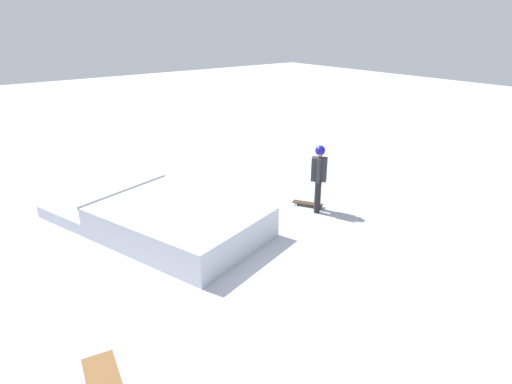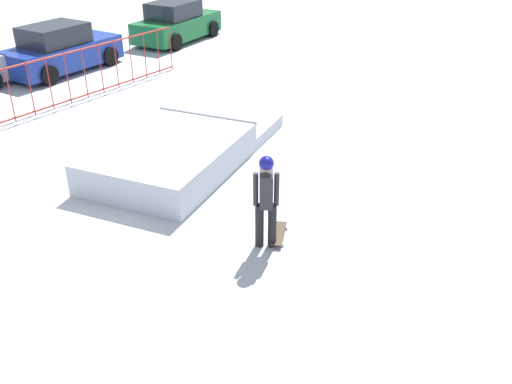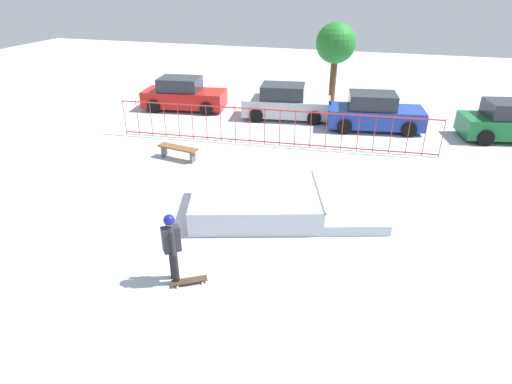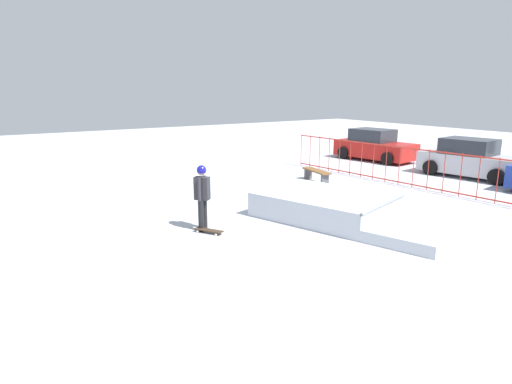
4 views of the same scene
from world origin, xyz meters
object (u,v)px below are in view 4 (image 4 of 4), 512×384
(skate_ramp, at_px, (339,210))
(skater, at_px, (202,193))
(park_bench, at_px, (316,173))
(parked_car_silver, at_px, (471,160))
(skateboard, at_px, (209,230))
(parked_car_red, at_px, (374,146))

(skate_ramp, relative_size, skater, 3.43)
(park_bench, bearing_deg, parked_car_silver, 65.59)
(park_bench, bearing_deg, skateboard, -62.89)
(parked_car_silver, bearing_deg, park_bench, -121.72)
(skate_ramp, xyz_separation_m, parked_car_red, (-6.92, 9.08, 0.41))
(skate_ramp, height_order, skater, skater)
(parked_car_red, bearing_deg, parked_car_silver, -7.13)
(parked_car_red, bearing_deg, skater, -73.04)
(park_bench, relative_size, parked_car_red, 0.39)
(park_bench, bearing_deg, skater, -65.34)
(skater, distance_m, parked_car_silver, 12.63)
(parked_car_red, bearing_deg, skate_ramp, -59.41)
(skater, distance_m, park_bench, 7.22)
(skate_ramp, height_order, skateboard, skate_ramp)
(skateboard, xyz_separation_m, parked_car_silver, (-0.59, 12.64, 0.65))
(park_bench, xyz_separation_m, parked_car_silver, (2.77, 6.09, 0.37))
(park_bench, bearing_deg, parked_car_red, 112.62)
(skateboard, bearing_deg, skate_ramp, 44.26)
(skate_ramp, bearing_deg, parked_car_red, 110.60)
(skateboard, height_order, park_bench, park_bench)
(skater, xyz_separation_m, park_bench, (-3.00, 6.53, -0.65))
(skate_ramp, bearing_deg, parked_car_silver, 83.32)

